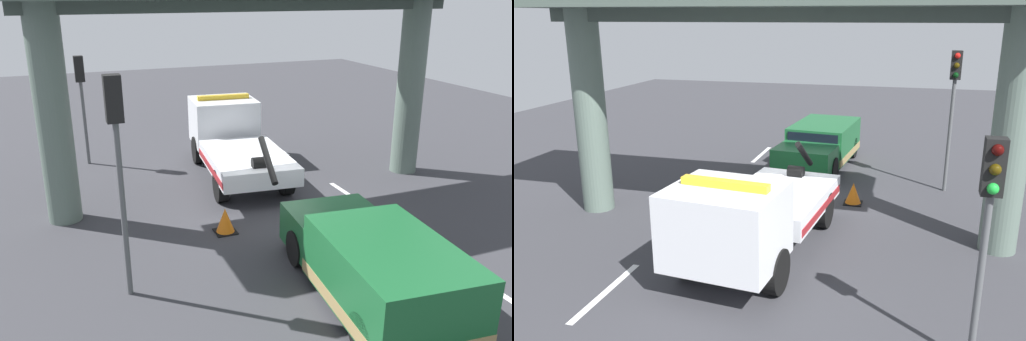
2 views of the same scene
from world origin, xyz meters
TOP-DOWN VIEW (x-y plane):
  - ground_plane at (0.00, 0.00)m, footprint 60.00×40.00m
  - lane_stripe_west at (-6.00, -2.67)m, footprint 2.60×0.16m
  - lane_stripe_mid at (0.00, -2.67)m, footprint 2.60×0.16m
  - lane_stripe_east at (6.00, -2.67)m, footprint 2.60×0.16m
  - tow_truck_white at (3.78, -0.07)m, footprint 7.34×2.96m
  - towed_van_green at (-5.12, 0.01)m, footprint 5.38×2.66m
  - overpass_structure at (1.53, 0.00)m, footprint 3.60×13.38m
  - traffic_light_near at (-2.98, 4.63)m, footprint 0.39×0.32m
  - traffic_light_far at (6.52, 4.63)m, footprint 0.39×0.32m
  - traffic_cone_orange at (-0.92, 1.80)m, footprint 0.57×0.57m

SIDE VIEW (x-z plane):
  - ground_plane at x=0.00m, z-range -0.10..0.00m
  - lane_stripe_west at x=-6.00m, z-range 0.00..0.01m
  - lane_stripe_mid at x=0.00m, z-range 0.00..0.01m
  - lane_stripe_east at x=6.00m, z-range 0.00..0.01m
  - traffic_cone_orange at x=-0.92m, z-range -0.02..0.66m
  - towed_van_green at x=-5.12m, z-range -0.01..1.57m
  - tow_truck_white at x=3.78m, z-range -0.03..2.43m
  - traffic_light_far at x=6.52m, z-range 0.91..4.84m
  - traffic_light_near at x=-2.98m, z-range 1.05..5.68m
  - overpass_structure at x=1.53m, z-range 2.32..9.09m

